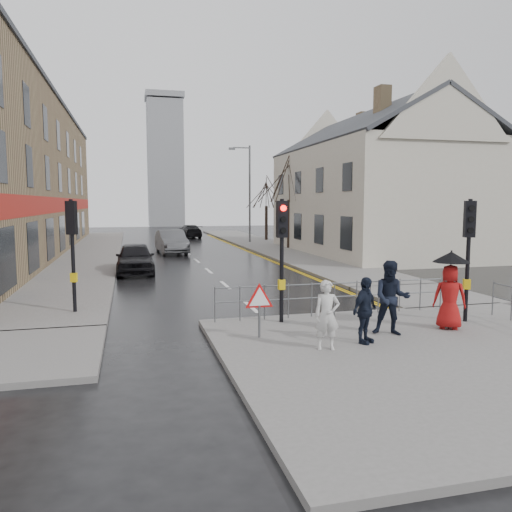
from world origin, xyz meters
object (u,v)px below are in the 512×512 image
pedestrian_b (391,298)px  pedestrian_with_umbrella (450,287)px  pedestrian_d (365,310)px  car_parked (135,258)px  car_mid (171,242)px  pedestrian_a (327,315)px

pedestrian_b → pedestrian_with_umbrella: pedestrian_with_umbrella is taller
pedestrian_b → pedestrian_d: bearing=-125.8°
car_parked → car_mid: 9.66m
pedestrian_with_umbrella → pedestrian_d: pedestrian_with_umbrella is taller
pedestrian_with_umbrella → car_mid: bearing=103.1°
pedestrian_b → car_mid: size_ratio=0.39×
pedestrian_d → car_mid: (-2.56, 23.63, -0.14)m
pedestrian_d → car_mid: bearing=63.4°
car_parked → pedestrian_b: bearing=-66.0°
pedestrian_b → car_parked: pedestrian_b is taller
car_mid → pedestrian_a: bearing=-91.1°
pedestrian_with_umbrella → car_mid: 23.55m
pedestrian_b → car_parked: 15.05m
car_parked → pedestrian_with_umbrella: bearing=-59.8°
pedestrian_a → car_parked: 15.10m
car_parked → car_mid: (2.51, 9.33, 0.04)m
pedestrian_a → car_mid: bearing=105.4°
pedestrian_d → car_parked: pedestrian_d is taller
pedestrian_with_umbrella → car_parked: bearing=119.9°
pedestrian_d → pedestrian_b: bearing=-4.6°
pedestrian_b → pedestrian_with_umbrella: (1.78, 0.17, 0.18)m
pedestrian_d → car_parked: (-5.07, 14.30, -0.18)m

